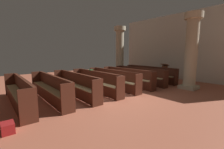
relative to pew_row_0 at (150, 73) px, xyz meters
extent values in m
plane|color=#AD5B42|center=(0.95, -3.84, -0.49)|extent=(19.20, 19.20, 0.00)
cube|color=beige|center=(0.95, 2.24, 1.76)|extent=(10.00, 0.16, 4.50)
cube|color=#4C2316|center=(0.00, -0.02, -0.07)|extent=(3.57, 0.38, 0.05)
cube|color=#4C2316|center=(0.00, 0.14, 0.20)|extent=(3.57, 0.04, 0.49)
cube|color=#411E13|center=(0.00, 0.19, 0.44)|extent=(3.43, 0.06, 0.02)
cube|color=#442014|center=(-1.82, -0.02, -0.02)|extent=(0.06, 0.44, 0.94)
cube|color=#442014|center=(1.82, -0.02, -0.02)|extent=(0.06, 0.44, 0.94)
cube|color=#482115|center=(0.00, -0.20, -0.28)|extent=(3.57, 0.03, 0.38)
cube|color=tan|center=(0.00, -0.04, -0.03)|extent=(3.29, 0.32, 0.03)
cube|color=#4C2316|center=(0.00, -1.08, -0.07)|extent=(3.57, 0.38, 0.05)
cube|color=#4C2316|center=(0.00, -0.92, 0.20)|extent=(3.57, 0.04, 0.49)
cube|color=#411E13|center=(0.00, -0.87, 0.44)|extent=(3.43, 0.06, 0.02)
cube|color=#442014|center=(-1.82, -1.08, -0.02)|extent=(0.06, 0.44, 0.94)
cube|color=#442014|center=(1.82, -1.08, -0.02)|extent=(0.06, 0.44, 0.94)
cube|color=#482115|center=(0.00, -1.26, -0.28)|extent=(3.57, 0.03, 0.38)
cube|color=tan|center=(0.00, -1.10, -0.03)|extent=(3.29, 0.32, 0.03)
cube|color=#4C2316|center=(0.00, -2.14, -0.07)|extent=(3.57, 0.38, 0.05)
cube|color=#4C2316|center=(0.00, -1.98, 0.20)|extent=(3.57, 0.04, 0.49)
cube|color=#411E13|center=(0.00, -1.93, 0.44)|extent=(3.43, 0.06, 0.02)
cube|color=#442014|center=(-1.82, -2.14, -0.02)|extent=(0.06, 0.44, 0.94)
cube|color=#442014|center=(1.82, -2.14, -0.02)|extent=(0.06, 0.44, 0.94)
cube|color=#482115|center=(0.00, -2.32, -0.28)|extent=(3.57, 0.03, 0.38)
cube|color=tan|center=(0.00, -2.16, -0.03)|extent=(3.29, 0.32, 0.03)
cube|color=#4C2316|center=(0.00, -3.20, -0.07)|extent=(3.57, 0.38, 0.05)
cube|color=#4C2316|center=(0.00, -3.04, 0.20)|extent=(3.57, 0.04, 0.49)
cube|color=#411E13|center=(0.00, -2.99, 0.44)|extent=(3.43, 0.06, 0.02)
cube|color=#442014|center=(-1.82, -3.20, -0.02)|extent=(0.06, 0.44, 0.94)
cube|color=#442014|center=(1.82, -3.20, -0.02)|extent=(0.06, 0.44, 0.94)
cube|color=#482115|center=(0.00, -3.38, -0.28)|extent=(3.57, 0.03, 0.38)
cube|color=tan|center=(0.00, -3.22, -0.03)|extent=(3.29, 0.32, 0.03)
cube|color=#4C2316|center=(0.00, -4.26, -0.07)|extent=(3.57, 0.38, 0.05)
cube|color=#4C2316|center=(0.00, -4.10, 0.20)|extent=(3.57, 0.05, 0.49)
cube|color=#411E13|center=(0.00, -4.05, 0.44)|extent=(3.43, 0.06, 0.02)
cube|color=#442014|center=(-1.82, -4.26, -0.02)|extent=(0.06, 0.44, 0.94)
cube|color=#442014|center=(1.82, -4.26, -0.02)|extent=(0.06, 0.44, 0.94)
cube|color=#482115|center=(0.00, -4.44, -0.28)|extent=(3.57, 0.03, 0.38)
cube|color=tan|center=(0.00, -4.28, -0.03)|extent=(3.29, 0.32, 0.03)
cube|color=#4C2316|center=(0.00, -5.32, -0.07)|extent=(3.57, 0.38, 0.05)
cube|color=#4C2316|center=(0.00, -5.16, 0.20)|extent=(3.57, 0.04, 0.49)
cube|color=#411E13|center=(0.00, -5.11, 0.44)|extent=(3.43, 0.06, 0.02)
cube|color=#442014|center=(-1.82, -5.32, -0.02)|extent=(0.06, 0.44, 0.94)
cube|color=#442014|center=(1.82, -5.32, -0.02)|extent=(0.06, 0.44, 0.94)
cube|color=#482115|center=(0.00, -5.50, -0.28)|extent=(3.57, 0.03, 0.38)
cube|color=tan|center=(0.00, -5.34, -0.03)|extent=(3.29, 0.32, 0.03)
cube|color=#4C2316|center=(0.00, -6.38, -0.07)|extent=(3.57, 0.38, 0.05)
cube|color=#4C2316|center=(0.00, -6.21, 0.20)|extent=(3.57, 0.04, 0.49)
cube|color=#411E13|center=(0.00, -6.17, 0.44)|extent=(3.43, 0.06, 0.02)
cube|color=#442014|center=(-1.82, -6.38, -0.02)|extent=(0.06, 0.44, 0.94)
cube|color=#442014|center=(1.82, -6.38, -0.02)|extent=(0.06, 0.44, 0.94)
cube|color=#482115|center=(0.00, -6.56, -0.28)|extent=(3.57, 0.03, 0.38)
cube|color=tan|center=(0.00, -6.40, -0.03)|extent=(3.29, 0.32, 0.03)
cube|color=#4C2316|center=(0.00, -7.44, -0.07)|extent=(3.57, 0.38, 0.05)
cube|color=#4C2316|center=(0.00, -7.27, 0.20)|extent=(3.57, 0.04, 0.49)
cube|color=#411E13|center=(0.00, -7.23, 0.44)|extent=(3.43, 0.06, 0.02)
cube|color=#442014|center=(-1.82, -7.44, -0.02)|extent=(0.06, 0.44, 0.94)
cube|color=#442014|center=(1.82, -7.44, -0.02)|extent=(0.06, 0.44, 0.94)
cube|color=#482115|center=(0.00, -7.62, -0.28)|extent=(3.57, 0.03, 0.38)
cube|color=tan|center=(0.00, -7.46, -0.03)|extent=(3.29, 0.32, 0.03)
cube|color=tan|center=(2.63, -0.25, -0.40)|extent=(0.79, 0.79, 0.18)
cylinder|color=#BCB293|center=(2.63, -0.25, 1.33)|extent=(0.59, 0.59, 3.28)
cylinder|color=beige|center=(2.63, -0.25, 3.12)|extent=(0.85, 0.85, 0.30)
cube|color=tan|center=(-2.58, -0.33, -0.40)|extent=(0.79, 0.79, 0.18)
cylinder|color=#BCB293|center=(-2.58, -0.33, 1.33)|extent=(0.59, 0.59, 3.28)
cylinder|color=beige|center=(-2.58, -0.33, 3.12)|extent=(0.85, 0.85, 0.30)
cube|color=brown|center=(0.24, 1.32, -0.46)|extent=(0.45, 0.45, 0.06)
cube|color=brown|center=(0.24, 1.32, -0.02)|extent=(0.28, 0.28, 0.95)
cube|color=brown|center=(0.24, 1.32, 0.52)|extent=(0.48, 0.35, 0.15)
cube|color=#194723|center=(-0.66, -4.05, 0.47)|extent=(0.14, 0.21, 0.03)
cube|color=maroon|center=(1.98, -7.93, -0.37)|extent=(0.36, 0.26, 0.24)
camera|label=1|loc=(6.05, -8.14, 1.34)|focal=24.38mm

